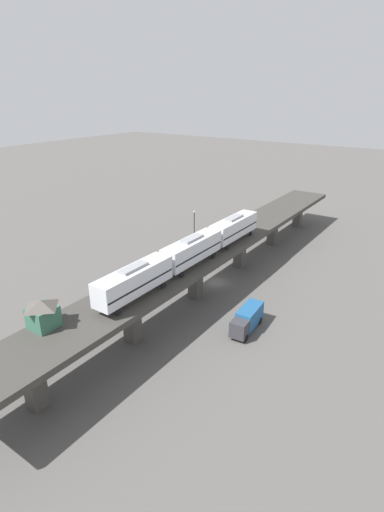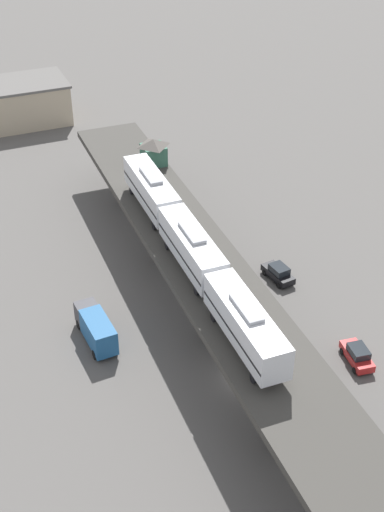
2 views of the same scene
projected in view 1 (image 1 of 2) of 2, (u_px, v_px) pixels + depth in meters
The scene contains 9 objects.
ground_plane at pixel (216, 282), 70.69m from camera, with size 400.00×400.00×0.00m, color #514F4C.
elevated_viaduct at pixel (217, 250), 68.45m from camera, with size 8.74×92.03×7.15m.
subway_train at pixel (192, 250), 59.03m from camera, with size 2.98×37.21×4.45m.
signal_hut at pixel (43, 313), 43.68m from camera, with size 3.23×3.23×3.40m.
street_car_white at pixel (208, 238), 89.23m from camera, with size 2.22×4.53×1.89m.
street_car_red at pixel (171, 259), 77.87m from camera, with size 2.33×4.57×1.89m.
street_car_black at pixel (119, 290), 65.83m from camera, with size 2.44×4.62×1.89m.
delivery_truck at pixel (247, 319), 56.07m from camera, with size 2.86×7.36×3.20m.
street_lamp at pixel (194, 223), 88.83m from camera, with size 0.44×0.44×6.94m.
Camera 1 is at (-32.49, 54.67, 31.52)m, focal length 28.00 mm.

